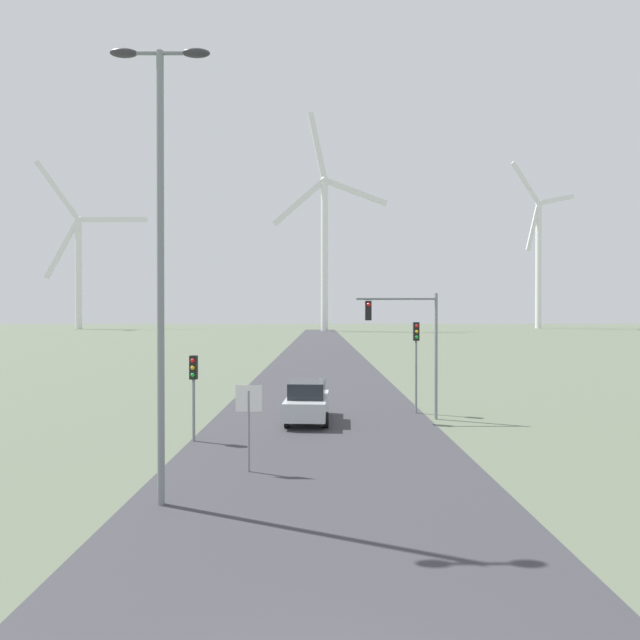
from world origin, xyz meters
name	(u,v)px	position (x,y,z in m)	size (l,w,h in m)	color
road_surface	(319,361)	(0.00, 48.00, 0.00)	(10.00, 240.00, 0.01)	#38383D
streetlamp	(159,228)	(-4.06, 7.60, 6.97)	(2.51, 0.32, 11.44)	gray
stop_sign_near	(248,411)	(-2.23, 10.24, 1.85)	(0.81, 0.07, 2.65)	gray
traffic_light_post_near_left	(192,378)	(-4.86, 13.95, 2.39)	(0.28, 0.33, 3.25)	gray
traffic_light_post_near_right	(415,347)	(4.63, 19.35, 3.25)	(0.28, 0.34, 4.45)	gray
traffic_light_mast_overhead	(407,331)	(4.00, 17.96, 4.08)	(3.74, 0.35, 5.80)	gray
car_approaching	(306,401)	(-0.64, 17.46, 0.91)	(2.01, 4.19, 1.83)	#B7BCC1
wind_turbine_far_left	(77,258)	(-87.01, 174.51, 25.48)	(35.30, 13.99, 59.39)	white
wind_turbine_left	(323,237)	(1.36, 151.04, 29.32)	(36.34, 7.15, 68.16)	white
wind_turbine_center	(537,252)	(83.22, 185.03, 29.22)	(30.00, 13.49, 62.16)	white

